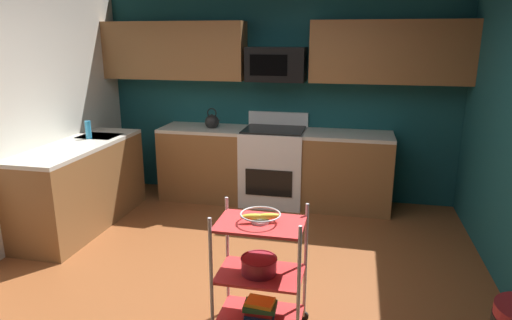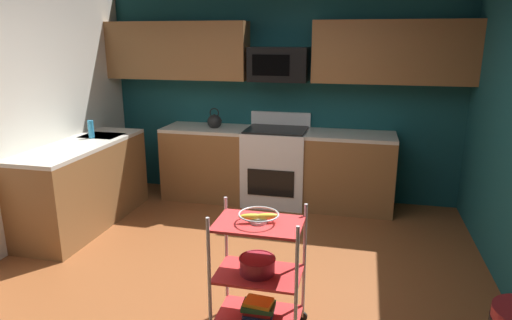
{
  "view_description": "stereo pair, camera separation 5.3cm",
  "coord_description": "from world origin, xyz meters",
  "views": [
    {
      "loc": [
        0.96,
        -3.18,
        2.01
      ],
      "look_at": [
        0.19,
        0.26,
        1.05
      ],
      "focal_mm": 31.55,
      "sensor_mm": 36.0,
      "label": 1
    },
    {
      "loc": [
        1.01,
        -3.17,
        2.01
      ],
      "look_at": [
        0.19,
        0.26,
        1.05
      ],
      "focal_mm": 31.55,
      "sensor_mm": 36.0,
      "label": 2
    }
  ],
  "objects": [
    {
      "name": "floor",
      "position": [
        0.0,
        0.0,
        -0.02
      ],
      "size": [
        4.4,
        4.8,
        0.04
      ],
      "primitive_type": "cube",
      "color": "brown",
      "rests_on": "ground"
    },
    {
      "name": "wall_back",
      "position": [
        0.0,
        2.43,
        1.3
      ],
      "size": [
        4.52,
        0.06,
        2.6
      ],
      "primitive_type": "cube",
      "color": "#14474C",
      "rests_on": "ground"
    },
    {
      "name": "counter_run",
      "position": [
        -0.73,
        1.66,
        0.46
      ],
      "size": [
        3.62,
        2.33,
        0.92
      ],
      "color": "brown",
      "rests_on": "ground"
    },
    {
      "name": "oven_range",
      "position": [
        0.01,
        2.1,
        0.48
      ],
      "size": [
        0.76,
        0.65,
        1.1
      ],
      "color": "white",
      "rests_on": "ground"
    },
    {
      "name": "upper_cabinets",
      "position": [
        -0.0,
        2.23,
        1.85
      ],
      "size": [
        4.4,
        0.33,
        0.7
      ],
      "color": "brown"
    },
    {
      "name": "microwave",
      "position": [
        0.01,
        2.21,
        1.7
      ],
      "size": [
        0.7,
        0.39,
        0.4
      ],
      "color": "black"
    },
    {
      "name": "rolling_cart",
      "position": [
        0.39,
        -0.48,
        0.45
      ],
      "size": [
        0.64,
        0.41,
        0.91
      ],
      "color": "silver",
      "rests_on": "ground"
    },
    {
      "name": "fruit_bowl",
      "position": [
        0.39,
        -0.48,
        0.88
      ],
      "size": [
        0.27,
        0.27,
        0.07
      ],
      "color": "silver",
      "rests_on": "rolling_cart"
    },
    {
      "name": "mixing_bowl_large",
      "position": [
        0.38,
        -0.48,
        0.52
      ],
      "size": [
        0.25,
        0.25,
        0.11
      ],
      "color": "maroon",
      "rests_on": "rolling_cart"
    },
    {
      "name": "book_stack",
      "position": [
        0.39,
        -0.48,
        0.19
      ],
      "size": [
        0.23,
        0.18,
        0.12
      ],
      "color": "#1E4C8C",
      "rests_on": "rolling_cart"
    },
    {
      "name": "kettle",
      "position": [
        -0.78,
        2.1,
        1.0
      ],
      "size": [
        0.21,
        0.18,
        0.26
      ],
      "color": "black",
      "rests_on": "counter_run"
    },
    {
      "name": "dish_soap_bottle",
      "position": [
        -1.93,
        1.19,
        1.02
      ],
      "size": [
        0.06,
        0.06,
        0.2
      ],
      "primitive_type": "cylinder",
      "color": "#2D8CBF",
      "rests_on": "counter_run"
    }
  ]
}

